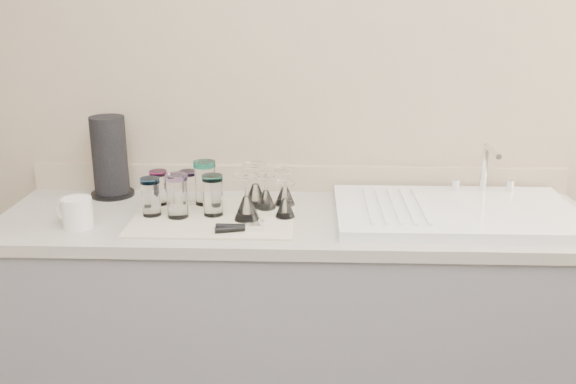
{
  "coord_description": "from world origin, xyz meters",
  "views": [
    {
      "loc": [
        0.05,
        -0.9,
        1.65
      ],
      "look_at": [
        -0.03,
        1.15,
        1.0
      ],
      "focal_mm": 40.0,
      "sensor_mm": 36.0,
      "label": 1
    }
  ],
  "objects_px": {
    "tumbler_lavender": "(213,195)",
    "goblet_back_left": "(256,192)",
    "tumbler_cyan": "(188,187)",
    "goblet_extra": "(266,197)",
    "goblet_back_right": "(285,193)",
    "can_opener": "(240,228)",
    "goblet_front_left": "(247,204)",
    "tumbler_magenta": "(151,196)",
    "goblet_front_right": "(285,205)",
    "paper_towel_roll": "(110,158)",
    "tumbler_teal": "(159,187)",
    "tumbler_purple": "(205,182)",
    "tumbler_blue": "(177,196)",
    "white_mug": "(77,213)",
    "sink_unit": "(456,211)"
  },
  "relations": [
    {
      "from": "tumbler_lavender",
      "to": "goblet_back_left",
      "type": "distance_m",
      "value": 0.17
    },
    {
      "from": "tumbler_cyan",
      "to": "goblet_extra",
      "type": "relative_size",
      "value": 0.98
    },
    {
      "from": "goblet_back_right",
      "to": "goblet_back_left",
      "type": "bearing_deg",
      "value": -170.93
    },
    {
      "from": "tumbler_cyan",
      "to": "can_opener",
      "type": "distance_m",
      "value": 0.35
    },
    {
      "from": "tumbler_cyan",
      "to": "goblet_front_left",
      "type": "xyz_separation_m",
      "value": [
        0.23,
        -0.16,
        -0.01
      ]
    },
    {
      "from": "tumbler_magenta",
      "to": "goblet_front_right",
      "type": "xyz_separation_m",
      "value": [
        0.46,
        0.0,
        -0.03
      ]
    },
    {
      "from": "tumbler_magenta",
      "to": "paper_towel_roll",
      "type": "distance_m",
      "value": 0.32
    },
    {
      "from": "goblet_back_right",
      "to": "goblet_extra",
      "type": "relative_size",
      "value": 1.06
    },
    {
      "from": "tumbler_magenta",
      "to": "goblet_back_left",
      "type": "xyz_separation_m",
      "value": [
        0.35,
        0.11,
        -0.02
      ]
    },
    {
      "from": "goblet_back_right",
      "to": "tumbler_teal",
      "type": "bearing_deg",
      "value": -178.57
    },
    {
      "from": "tumbler_purple",
      "to": "goblet_back_left",
      "type": "relative_size",
      "value": 1.02
    },
    {
      "from": "tumbler_blue",
      "to": "white_mug",
      "type": "xyz_separation_m",
      "value": [
        -0.32,
        -0.09,
        -0.03
      ]
    },
    {
      "from": "tumbler_cyan",
      "to": "sink_unit",
      "type": "bearing_deg",
      "value": -5.38
    },
    {
      "from": "tumbler_blue",
      "to": "goblet_back_left",
      "type": "distance_m",
      "value": 0.29
    },
    {
      "from": "tumbler_cyan",
      "to": "paper_towel_roll",
      "type": "height_order",
      "value": "paper_towel_roll"
    },
    {
      "from": "tumbler_lavender",
      "to": "goblet_front_right",
      "type": "distance_m",
      "value": 0.25
    },
    {
      "from": "tumbler_lavender",
      "to": "tumbler_purple",
      "type": "bearing_deg",
      "value": 110.99
    },
    {
      "from": "tumbler_lavender",
      "to": "can_opener",
      "type": "xyz_separation_m",
      "value": [
        0.11,
        -0.15,
        -0.06
      ]
    },
    {
      "from": "goblet_back_left",
      "to": "can_opener",
      "type": "xyz_separation_m",
      "value": [
        -0.03,
        -0.25,
        -0.04
      ]
    },
    {
      "from": "tumbler_magenta",
      "to": "tumbler_purple",
      "type": "bearing_deg",
      "value": 37.96
    },
    {
      "from": "sink_unit",
      "to": "paper_towel_roll",
      "type": "distance_m",
      "value": 1.28
    },
    {
      "from": "goblet_back_left",
      "to": "goblet_back_right",
      "type": "height_order",
      "value": "goblet_back_left"
    },
    {
      "from": "goblet_front_left",
      "to": "can_opener",
      "type": "bearing_deg",
      "value": -96.8
    },
    {
      "from": "goblet_back_right",
      "to": "paper_towel_roll",
      "type": "bearing_deg",
      "value": 170.73
    },
    {
      "from": "can_opener",
      "to": "paper_towel_roll",
      "type": "bearing_deg",
      "value": 144.47
    },
    {
      "from": "goblet_front_left",
      "to": "can_opener",
      "type": "height_order",
      "value": "goblet_front_left"
    },
    {
      "from": "goblet_extra",
      "to": "goblet_back_left",
      "type": "bearing_deg",
      "value": 146.38
    },
    {
      "from": "goblet_back_right",
      "to": "goblet_front_right",
      "type": "distance_m",
      "value": 0.13
    },
    {
      "from": "paper_towel_roll",
      "to": "goblet_front_left",
      "type": "bearing_deg",
      "value": -26.5
    },
    {
      "from": "goblet_front_left",
      "to": "goblet_front_right",
      "type": "xyz_separation_m",
      "value": [
        0.13,
        0.03,
        -0.01
      ]
    },
    {
      "from": "sink_unit",
      "to": "goblet_front_left",
      "type": "height_order",
      "value": "sink_unit"
    },
    {
      "from": "white_mug",
      "to": "paper_towel_roll",
      "type": "distance_m",
      "value": 0.35
    },
    {
      "from": "tumbler_purple",
      "to": "tumbler_blue",
      "type": "xyz_separation_m",
      "value": [
        -0.07,
        -0.14,
        -0.0
      ]
    },
    {
      "from": "sink_unit",
      "to": "goblet_back_left",
      "type": "xyz_separation_m",
      "value": [
        -0.7,
        0.07,
        0.04
      ]
    },
    {
      "from": "tumbler_purple",
      "to": "paper_towel_roll",
      "type": "xyz_separation_m",
      "value": [
        -0.37,
        0.11,
        0.06
      ]
    },
    {
      "from": "sink_unit",
      "to": "goblet_back_left",
      "type": "distance_m",
      "value": 0.7
    },
    {
      "from": "tumbler_blue",
      "to": "goblet_back_left",
      "type": "height_order",
      "value": "goblet_back_left"
    },
    {
      "from": "tumbler_purple",
      "to": "tumbler_magenta",
      "type": "height_order",
      "value": "tumbler_purple"
    },
    {
      "from": "tumbler_purple",
      "to": "goblet_extra",
      "type": "bearing_deg",
      "value": -10.58
    },
    {
      "from": "tumbler_cyan",
      "to": "can_opener",
      "type": "xyz_separation_m",
      "value": [
        0.21,
        -0.27,
        -0.05
      ]
    },
    {
      "from": "sink_unit",
      "to": "white_mug",
      "type": "height_order",
      "value": "sink_unit"
    },
    {
      "from": "tumbler_blue",
      "to": "can_opener",
      "type": "height_order",
      "value": "tumbler_blue"
    },
    {
      "from": "can_opener",
      "to": "tumbler_teal",
      "type": "bearing_deg",
      "value": 141.11
    },
    {
      "from": "goblet_extra",
      "to": "white_mug",
      "type": "bearing_deg",
      "value": -162.74
    },
    {
      "from": "paper_towel_roll",
      "to": "sink_unit",
      "type": "bearing_deg",
      "value": -8.9
    },
    {
      "from": "tumbler_cyan",
      "to": "tumbler_purple",
      "type": "distance_m",
      "value": 0.06
    },
    {
      "from": "tumbler_magenta",
      "to": "goblet_back_left",
      "type": "bearing_deg",
      "value": 18.08
    },
    {
      "from": "tumbler_magenta",
      "to": "white_mug",
      "type": "distance_m",
      "value": 0.25
    },
    {
      "from": "goblet_back_right",
      "to": "white_mug",
      "type": "relative_size",
      "value": 0.9
    },
    {
      "from": "sink_unit",
      "to": "tumbler_magenta",
      "type": "height_order",
      "value": "sink_unit"
    }
  ]
}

